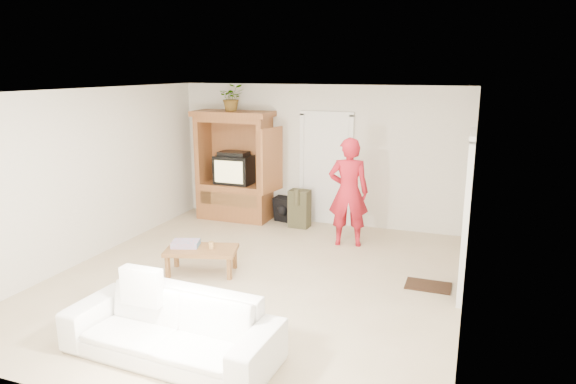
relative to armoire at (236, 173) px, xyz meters
name	(u,v)px	position (x,y,z in m)	size (l,w,h in m)	color
floor	(255,279)	(1.58, -2.66, -0.91)	(6.00, 6.00, 0.00)	tan
ceiling	(252,91)	(1.58, -2.66, 1.69)	(6.00, 6.00, 0.00)	white
wall_back	(319,155)	(1.58, 0.34, 0.39)	(5.50, 5.50, 0.00)	silver
wall_front	(103,269)	(1.58, -5.66, 0.39)	(5.50, 5.50, 0.00)	silver
wall_left	(89,175)	(-1.17, -2.66, 0.39)	(6.00, 6.00, 0.00)	silver
wall_right	(470,208)	(4.33, -2.66, 0.39)	(6.00, 6.00, 0.00)	silver
armoire	(236,173)	(0.00, 0.00, 0.00)	(1.82, 1.14, 2.10)	brown
door_back	(326,171)	(1.73, 0.31, 0.11)	(0.85, 0.05, 2.04)	white
doorway_right	(467,217)	(4.30, -2.06, 0.11)	(0.05, 0.90, 2.04)	black
framed_picture	(473,157)	(4.31, -0.76, 0.69)	(0.03, 0.60, 0.48)	black
doormat	(428,286)	(3.88, -2.06, -0.90)	(0.60, 0.40, 0.02)	#382316
plant	(232,98)	(-0.02, -0.03, 1.44)	(0.45, 0.39, 0.50)	#4C7238
man	(348,192)	(2.43, -0.77, 0.00)	(0.66, 0.43, 1.81)	#B31725
sofa	(171,327)	(1.58, -4.76, -0.58)	(2.22, 0.87, 0.65)	white
coffee_table	(201,252)	(0.76, -2.71, -0.58)	(1.12, 0.80, 0.37)	brown
towel	(186,244)	(0.51, -2.71, -0.49)	(0.38, 0.28, 0.08)	#E54C56
candle	(211,245)	(0.90, -2.66, -0.48)	(0.08, 0.08, 0.10)	tan
backpack_black	(285,210)	(0.97, 0.12, -0.67)	(0.38, 0.22, 0.47)	black
backpack_olive	(300,209)	(1.35, -0.11, -0.56)	(0.37, 0.27, 0.70)	#47442B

